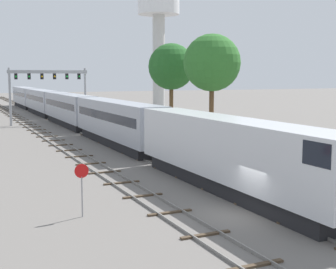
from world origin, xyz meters
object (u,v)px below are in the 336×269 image
at_px(water_tower, 159,12).
at_px(trackside_tree_mid, 171,67).
at_px(passenger_train, 68,108).
at_px(trackside_tree_left, 212,63).
at_px(stop_sign, 82,183).
at_px(signal_gantry, 49,83).

relative_size(water_tower, trackside_tree_mid, 2.26).
xyz_separation_m(passenger_train, trackside_tree_left, (11.66, -23.41, 6.37)).
xyz_separation_m(water_tower, trackside_tree_mid, (-13.06, -34.17, -12.17)).
distance_m(stop_sign, trackside_tree_left, 33.03).
relative_size(passenger_train, stop_sign, 39.52).
height_order(signal_gantry, trackside_tree_left, trackside_tree_left).
relative_size(stop_sign, trackside_tree_left, 0.23).
bearing_deg(trackside_tree_left, signal_gantry, 118.09).
distance_m(passenger_train, trackside_tree_mid, 17.90).
distance_m(passenger_train, water_tower, 38.04).
height_order(water_tower, stop_sign, water_tower).
xyz_separation_m(water_tower, stop_sign, (-34.88, -69.51, -19.03)).
distance_m(passenger_train, signal_gantry, 5.15).
xyz_separation_m(stop_sign, trackside_tree_left, (21.66, 23.90, 7.10)).
xyz_separation_m(passenger_train, trackside_tree_mid, (11.82, -11.97, 6.12)).
height_order(water_tower, trackside_tree_left, water_tower).
bearing_deg(passenger_train, trackside_tree_mid, -45.35).
height_order(passenger_train, water_tower, water_tower).
relative_size(stop_sign, trackside_tree_mid, 0.24).
bearing_deg(passenger_train, stop_sign, -101.94).
xyz_separation_m(signal_gantry, water_tower, (27.13, 19.55, 14.49)).
bearing_deg(trackside_tree_mid, passenger_train, 134.65).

